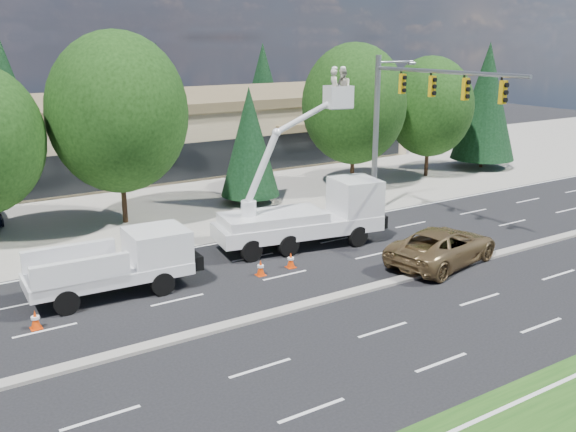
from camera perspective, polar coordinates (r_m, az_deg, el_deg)
ground at (r=25.40m, az=3.65°, el=-7.45°), size 140.00×140.00×0.00m
concrete_apron at (r=42.36m, az=-12.61°, el=1.65°), size 140.00×22.00×0.01m
road_median at (r=25.38m, az=3.65°, el=-7.33°), size 120.00×0.55×0.12m
strip_mall at (r=51.17m, az=-16.77°, el=6.95°), size 50.40×15.40×5.50m
tree_front_d at (r=35.69m, az=-14.88°, el=8.88°), size 7.48×7.48×10.38m
tree_front_e at (r=39.19m, az=-3.44°, el=6.60°), size 3.62×3.62×7.14m
tree_front_f at (r=43.42m, az=5.89°, el=9.87°), size 6.97×6.97×9.68m
tree_front_g at (r=48.14m, az=12.49°, el=9.47°), size 6.28×6.28×8.72m
tree_front_h at (r=52.54m, az=17.19°, el=9.72°), size 4.90×4.90×9.65m
tree_back_b at (r=61.72m, az=-23.81°, el=9.99°), size 5.02×5.02×9.89m
tree_back_c at (r=65.48m, az=-11.47°, el=11.03°), size 4.80×4.80×9.45m
tree_back_d at (r=70.77m, az=-2.23°, el=11.62°), size 4.77×4.77×9.41m
signal_mast at (r=35.45m, az=10.21°, el=9.07°), size 2.76×10.16×9.00m
utility_pickup at (r=26.54m, az=-14.63°, el=-4.59°), size 6.46×2.76×2.44m
bucket_truck at (r=31.37m, az=2.11°, el=0.62°), size 8.54×3.81×8.63m
traffic_cone_a at (r=24.53m, az=-21.54°, el=-8.58°), size 0.40×0.40×0.70m
traffic_cone_b at (r=27.76m, az=-2.45°, el=-4.63°), size 0.40×0.40×0.70m
traffic_cone_c at (r=28.66m, az=0.25°, el=-3.95°), size 0.40×0.40×0.70m
minivan at (r=29.83m, az=13.61°, el=-2.61°), size 6.46×3.96×1.67m
parked_car_east at (r=42.26m, az=-3.57°, el=2.90°), size 2.32×4.31×1.35m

